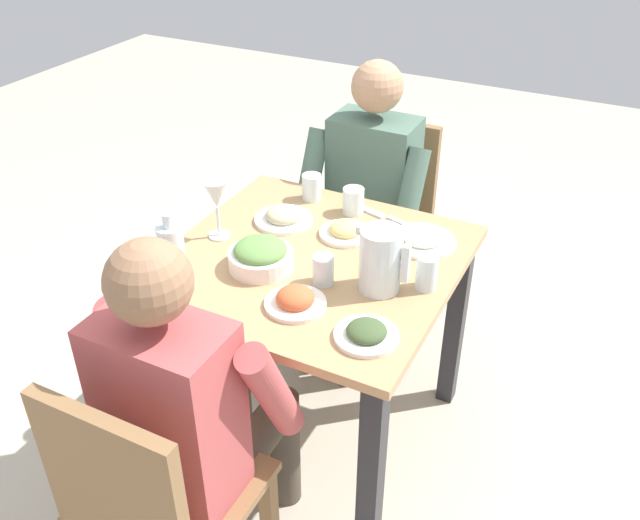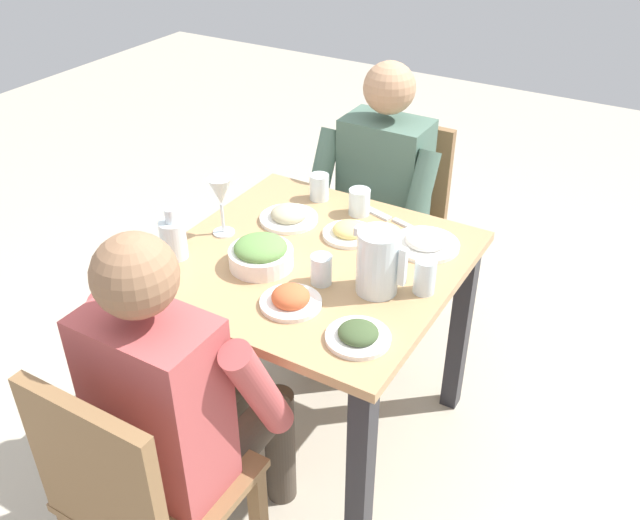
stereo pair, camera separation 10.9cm
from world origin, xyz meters
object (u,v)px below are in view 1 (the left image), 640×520
water_glass_by_pitcher (312,187)px  water_glass_center (142,279)px  dining_table (311,293)px  chair_near (151,502)px  diner_near (195,404)px  salad_bowl (261,256)px  plate_yoghurt (423,238)px  chair_far (382,214)px  water_pitcher (381,260)px  plate_dolmas (367,333)px  plate_rice_curry (295,300)px  water_glass_near_left (427,272)px  plate_fries (346,231)px  plate_beans (284,217)px  water_glass_far_right (323,269)px  diner_far (363,203)px  water_glass_near_right (353,201)px  oil_carafe (171,246)px  wine_glass (216,197)px

water_glass_by_pitcher → water_glass_center: water_glass_center is taller
dining_table → chair_near: size_ratio=1.01×
diner_near → salad_bowl: (-0.08, 0.47, 0.15)m
salad_bowl → plate_yoghurt: size_ratio=0.91×
chair_far → water_pitcher: 0.97m
diner_near → plate_dolmas: bearing=43.2°
diner_near → plate_rice_curry: bearing=74.0°
plate_yoghurt → water_glass_center: 0.86m
water_glass_near_left → plate_fries: bearing=153.6°
plate_beans → water_glass_far_right: (0.28, -0.26, 0.03)m
diner_far → water_glass_near_right: bearing=-74.2°
water_glass_by_pitcher → water_glass_center: (-0.16, -0.72, 0.00)m
chair_far → plate_dolmas: (0.38, -1.06, 0.27)m
plate_dolmas → water_glass_near_right: bearing=117.5°
chair_near → oil_carafe: bearing=120.0°
plate_dolmas → water_glass_near_right: size_ratio=1.91×
plate_dolmas → water_glass_near_left: 0.29m
dining_table → plate_fries: size_ratio=5.08×
chair_far → plate_rice_curry: size_ratio=4.97×
water_pitcher → oil_carafe: bearing=-166.0°
oil_carafe → water_glass_near_left: bearing=16.3°
plate_rice_curry → water_glass_center: 0.43m
chair_near → chair_far: 1.58m
water_pitcher → dining_table: bearing=168.2°
water_pitcher → water_glass_far_right: size_ratio=2.13×
dining_table → chair_near: chair_near is taller
chair_near → diner_near: (0.00, 0.20, 0.15)m
chair_near → water_glass_center: size_ratio=9.01×
water_glass_far_right → water_glass_by_pitcher: water_glass_by_pitcher is taller
diner_near → plate_yoghurt: bearing=70.0°
water_glass_near_right → water_glass_by_pitcher: water_glass_by_pitcher is taller
dining_table → plate_yoghurt: 0.39m
water_glass_near_left → plate_dolmas: bearing=-102.0°
chair_near → plate_fries: (0.06, 0.96, 0.27)m
wine_glass → oil_carafe: bearing=-102.7°
diner_far → wine_glass: diner_far is taller
chair_near → plate_rice_curry: chair_near is taller
salad_bowl → water_pitcher: bearing=9.6°
water_glass_far_right → water_glass_center: size_ratio=0.94×
chair_far → salad_bowl: bearing=-91.9°
plate_dolmas → salad_bowl: bearing=158.5°
chair_far → oil_carafe: oil_carafe is taller
chair_near → water_glass_near_right: (0.02, 1.11, 0.30)m
dining_table → plate_fries: (0.04, 0.17, 0.15)m
salad_bowl → plate_fries: salad_bowl is taller
plate_dolmas → water_glass_center: bearing=-171.2°
chair_far → water_glass_far_right: 0.95m
plate_yoghurt → oil_carafe: (-0.64, -0.44, 0.04)m
water_pitcher → salad_bowl: water_pitcher is taller
chair_near → chair_far: same height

